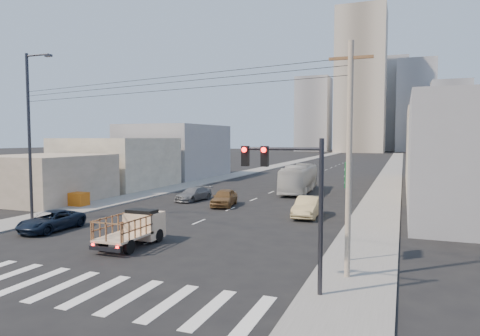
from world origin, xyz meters
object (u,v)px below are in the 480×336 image
Objects in this scene: navy_pickup at (51,221)px; sedan_grey at (194,194)px; utility_pole at (349,158)px; flatbed_pickup at (133,226)px; city_bus at (299,179)px; traffic_signal at (294,189)px; streetlamp_left at (30,132)px; green_sign at (348,186)px; crate_stack at (77,199)px; sedan_brown at (224,198)px; sedan_tan at (308,207)px.

sedan_grey reaches higher than navy_pickup.
flatbed_pickup is at bearing 172.36° from utility_pole.
traffic_signal reaches higher than city_bus.
sedan_grey is at bearing 64.76° from streetlamp_left.
green_sign reaches higher than crate_stack.
flatbed_pickup is 0.40× the size of city_bus.
green_sign is (8.33, -25.70, 2.22)m from city_bus.
streetlamp_left is (-10.30, -11.23, 5.68)m from sedan_brown.
streetlamp_left reaches higher than crate_stack.
streetlamp_left is 6.67× the size of crate_stack.
green_sign reaches higher than city_bus.
streetlamp_left is (-6.24, -13.23, 5.79)m from sedan_grey.
city_bus is 2.18× the size of green_sign.
sedan_tan is 0.94× the size of green_sign.
city_bus is 2.33× the size of sedan_tan.
sedan_tan reaches higher than crate_stack.
traffic_signal is (2.87, -16.22, 3.31)m from sedan_tan.
utility_pole is at bearing -76.24° from city_bus.
sedan_grey is at bearing 125.75° from traffic_signal.
city_bus is at bearing 107.96° from green_sign.
traffic_signal is (17.45, -5.48, 3.44)m from navy_pickup.
green_sign is 0.42× the size of streetlamp_left.
green_sign is at bearing -70.09° from sedan_tan.
sedan_tan is (4.07, -14.48, -0.75)m from city_bus.
sedan_grey is 0.37× the size of streetlamp_left.
sedan_tan is at bearing -11.80° from sedan_grey.
city_bus is at bearing 83.09° from flatbed_pickup.
sedan_grey is at bearing 143.68° from sedan_brown.
flatbed_pickup is 0.96× the size of navy_pickup.
green_sign is at bearing 4.49° from flatbed_pickup.
green_sign is (4.26, -11.22, 2.97)m from sedan_tan.
streetlamp_left reaches higher than flatbed_pickup.
sedan_brown is at bearing 22.58° from crate_stack.
navy_pickup is 27.34m from city_bus.
sedan_brown is 21.91m from traffic_signal.
flatbed_pickup is 12.67m from utility_pole.
traffic_signal is (14.93, -20.74, 3.43)m from sedan_grey.
flatbed_pickup is 7.43m from navy_pickup.
sedan_tan is (14.58, 10.75, 0.13)m from navy_pickup.
navy_pickup is 0.46× the size of utility_pole.
streetlamp_left is (-22.89, 5.00, 1.25)m from utility_pole.
city_bus is 27.66m from streetlamp_left.
crate_stack is (-24.50, 11.28, -4.50)m from utility_pole.
traffic_signal reaches higher than sedan_grey.
city_bus is at bearing 102.73° from traffic_signal.
city_bus reaches higher than sedan_grey.
flatbed_pickup reaches higher than sedan_brown.
streetlamp_left is at bearing 173.68° from green_sign.
sedan_grey is 0.74× the size of traffic_signal.
sedan_grey is at bearing 80.59° from navy_pickup.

